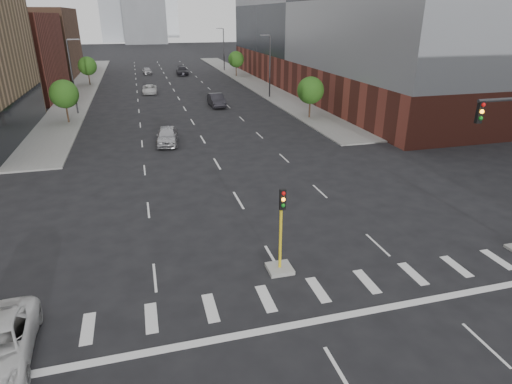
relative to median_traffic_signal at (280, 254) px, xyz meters
name	(u,v)px	position (x,y,z in m)	size (l,w,h in m)	color
sidewalk_left_far	(84,86)	(-15.00, 65.03, -0.90)	(5.00, 92.00, 0.15)	gray
sidewalk_right_far	(248,80)	(15.00, 65.03, -0.90)	(5.00, 92.00, 0.15)	gray
building_left_far_b	(21,43)	(-27.50, 83.03, 5.53)	(20.00, 24.00, 13.00)	brown
building_right_main	(355,20)	(29.50, 51.03, 10.03)	(24.00, 70.00, 22.00)	brown
median_traffic_signal	(280,254)	(0.00, 0.00, 0.00)	(1.20, 1.20, 4.40)	#999993
streetlight_right_a	(269,64)	(13.41, 46.03, 4.04)	(1.60, 0.22, 9.07)	#2D2D30
streetlight_right_b	(223,48)	(13.41, 81.03, 4.04)	(1.60, 0.22, 9.07)	#2D2D30
streetlight_left	(73,74)	(-13.41, 41.03, 4.04)	(1.60, 0.22, 9.07)	#2D2D30
tree_left_near	(64,94)	(-14.00, 36.03, 2.42)	(3.20, 3.20, 4.85)	#382619
tree_left_far	(87,66)	(-14.00, 66.03, 2.42)	(3.20, 3.20, 4.85)	#382619
tree_right_near	(311,90)	(14.00, 31.03, 2.42)	(3.20, 3.20, 4.85)	#382619
tree_right_far	(236,59)	(14.00, 71.03, 2.42)	(3.20, 3.20, 4.85)	#382619
car_near_left	(167,136)	(-3.56, 24.28, -0.13)	(1.99, 4.95, 1.69)	#ABABB0
car_mid_right	(216,100)	(4.44, 41.41, -0.11)	(1.82, 5.22, 1.72)	black
car_far_left	(150,89)	(-4.01, 54.76, -0.31)	(2.22, 4.80, 1.34)	silver
car_deep_right	(182,71)	(3.61, 76.57, -0.13)	(2.35, 5.78, 1.68)	black
car_distant	(147,71)	(-3.54, 79.70, -0.26)	(1.68, 4.17, 1.42)	#A2A2A6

